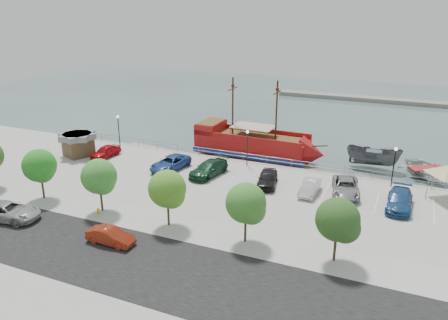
% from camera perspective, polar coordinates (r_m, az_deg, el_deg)
% --- Properties ---
extents(ground, '(160.00, 160.00, 0.00)m').
position_cam_1_polar(ground, '(46.23, 0.16, -4.44)').
color(ground, '#3B4C4C').
extents(land_slab, '(100.00, 58.00, 1.20)m').
position_cam_1_polar(land_slab, '(30.54, -16.38, -18.50)').
color(land_slab, '#A1A092').
rests_on(land_slab, ground).
extents(street, '(100.00, 8.00, 0.04)m').
position_cam_1_polar(street, '(33.38, -10.98, -13.11)').
color(street, black).
rests_on(street, land_slab).
extents(sidewalk, '(100.00, 4.00, 0.05)m').
position_cam_1_polar(sidewalk, '(37.73, -5.88, -8.71)').
color(sidewalk, '#A7A59F').
rests_on(sidewalk, land_slab).
extents(seawall_railing, '(50.00, 0.06, 1.00)m').
position_cam_1_polar(seawall_railing, '(52.42, 3.51, 0.30)').
color(seawall_railing, slate).
rests_on(seawall_railing, land_slab).
extents(far_shore, '(40.00, 3.00, 0.80)m').
position_cam_1_polar(far_shore, '(95.84, 19.07, 7.48)').
color(far_shore, gray).
rests_on(far_shore, ground).
extents(pirate_ship, '(17.14, 5.26, 10.75)m').
position_cam_1_polar(pirate_ship, '(55.98, 4.80, 1.83)').
color(pirate_ship, '#A01111').
rests_on(pirate_ship, ground).
extents(patrol_boat, '(6.62, 2.76, 2.52)m').
position_cam_1_polar(patrol_boat, '(55.83, 18.91, 0.17)').
color(patrol_boat, '#515357').
rests_on(patrol_boat, ground).
extents(speedboat, '(7.63, 8.26, 1.39)m').
position_cam_1_polar(speedboat, '(55.42, 24.95, -1.40)').
color(speedboat, silver).
rests_on(speedboat, ground).
extents(dock_west, '(7.21, 3.21, 0.40)m').
position_cam_1_polar(dock_west, '(60.59, -9.81, 1.41)').
color(dock_west, gray).
rests_on(dock_west, ground).
extents(dock_mid, '(7.56, 2.96, 0.42)m').
position_cam_1_polar(dock_mid, '(52.09, 13.21, -1.88)').
color(dock_mid, '#6B655B').
rests_on(dock_mid, ground).
extents(dock_east, '(6.54, 2.95, 0.36)m').
position_cam_1_polar(dock_east, '(51.56, 19.77, -2.82)').
color(dock_east, slate).
rests_on(dock_east, ground).
extents(shed, '(4.56, 4.56, 2.84)m').
position_cam_1_polar(shed, '(57.35, -18.53, 2.04)').
color(shed, brown).
rests_on(shed, land_slab).
extents(street_van, '(5.92, 3.41, 1.55)m').
position_cam_1_polar(street_van, '(42.91, -26.31, -6.01)').
color(street_van, '#A1A2A3').
rests_on(street_van, street).
extents(street_sedan, '(3.99, 1.41, 1.31)m').
position_cam_1_polar(street_sedan, '(36.04, -14.61, -9.58)').
color(street_sedan, '#9F2B15').
rests_on(street_sedan, street).
extents(fire_hydrant, '(0.23, 0.23, 0.67)m').
position_cam_1_polar(fire_hydrant, '(41.06, -16.12, -6.42)').
color(fire_hydrant, orange).
rests_on(fire_hydrant, sidewalk).
extents(lamp_post_left, '(0.36, 0.36, 4.28)m').
position_cam_1_polar(lamp_post_left, '(58.91, -13.63, 4.42)').
color(lamp_post_left, black).
rests_on(lamp_post_left, land_slab).
extents(lamp_post_mid, '(0.36, 0.36, 4.28)m').
position_cam_1_polar(lamp_post_mid, '(50.50, 3.06, 2.43)').
color(lamp_post_mid, black).
rests_on(lamp_post_mid, land_slab).
extents(lamp_post_right, '(0.36, 0.36, 4.28)m').
position_cam_1_polar(lamp_post_right, '(47.72, 21.38, 0.02)').
color(lamp_post_right, black).
rests_on(lamp_post_right, land_slab).
extents(tree_b, '(3.30, 3.20, 5.00)m').
position_cam_1_polar(tree_b, '(45.00, -22.88, -0.85)').
color(tree_b, '#473321').
rests_on(tree_b, sidewalk).
extents(tree_c, '(3.30, 3.20, 5.00)m').
position_cam_1_polar(tree_c, '(40.43, -15.90, -2.27)').
color(tree_c, '#473321').
rests_on(tree_c, sidewalk).
extents(tree_d, '(3.30, 3.20, 5.00)m').
position_cam_1_polar(tree_d, '(36.63, -7.29, -3.96)').
color(tree_d, '#473321').
rests_on(tree_d, sidewalk).
extents(tree_e, '(3.30, 3.20, 5.00)m').
position_cam_1_polar(tree_e, '(33.87, 3.05, -5.86)').
color(tree_e, '#473321').
rests_on(tree_e, sidewalk).
extents(tree_f, '(3.30, 3.20, 5.00)m').
position_cam_1_polar(tree_f, '(32.41, 14.84, -7.79)').
color(tree_f, '#473321').
rests_on(tree_f, sidewalk).
extents(parked_car_a, '(1.97, 4.41, 1.47)m').
position_cam_1_polar(parked_car_a, '(55.83, -15.21, 1.07)').
color(parked_car_a, '#AF0D13').
rests_on(parked_car_a, land_slab).
extents(parked_car_c, '(3.24, 5.79, 1.53)m').
position_cam_1_polar(parked_car_c, '(50.22, -7.03, -0.41)').
color(parked_car_c, navy).
rests_on(parked_car_c, land_slab).
extents(parked_car_d, '(3.19, 5.82, 1.60)m').
position_cam_1_polar(parked_car_d, '(48.14, -2.02, -1.13)').
color(parked_car_d, '#173E26').
rests_on(parked_car_d, land_slab).
extents(parked_car_e, '(2.76, 4.96, 1.60)m').
position_cam_1_polar(parked_car_e, '(45.70, 5.69, -2.38)').
color(parked_car_e, black).
rests_on(parked_car_e, land_slab).
extents(parked_car_f, '(1.54, 4.20, 1.38)m').
position_cam_1_polar(parked_car_f, '(44.40, 11.13, -3.50)').
color(parked_car_f, silver).
rests_on(parked_car_f, land_slab).
extents(parked_car_g, '(3.53, 5.91, 1.54)m').
position_cam_1_polar(parked_car_g, '(45.00, 15.61, -3.45)').
color(parked_car_g, gray).
rests_on(parked_car_g, land_slab).
extents(parked_car_h, '(2.31, 5.44, 1.57)m').
position_cam_1_polar(parked_car_h, '(43.67, 21.95, -4.90)').
color(parked_car_h, navy).
rests_on(parked_car_h, land_slab).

